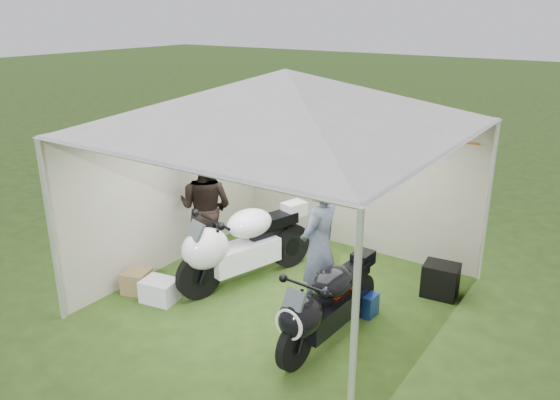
% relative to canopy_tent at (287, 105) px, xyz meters
% --- Properties ---
extents(ground, '(80.00, 80.00, 0.00)m').
position_rel_canopy_tent_xyz_m(ground, '(0.00, -0.03, -2.58)').
color(ground, '#2B4417').
rests_on(ground, ground).
extents(canopy_tent, '(5.66, 5.66, 3.00)m').
position_rel_canopy_tent_xyz_m(canopy_tent, '(0.00, 0.00, 0.00)').
color(canopy_tent, silver).
rests_on(canopy_tent, ground).
extents(motorcycle_white, '(0.93, 2.16, 1.09)m').
position_rel_canopy_tent_xyz_m(motorcycle_white, '(-0.73, -0.06, -1.97)').
color(motorcycle_white, black).
rests_on(motorcycle_white, ground).
extents(motorcycle_black, '(0.49, 1.91, 0.94)m').
position_rel_canopy_tent_xyz_m(motorcycle_black, '(0.98, -0.69, -2.05)').
color(motorcycle_black, black).
rests_on(motorcycle_black, ground).
extents(paddock_stand, '(0.40, 0.26, 0.29)m').
position_rel_canopy_tent_xyz_m(paddock_stand, '(1.03, 0.18, -2.43)').
color(paddock_stand, blue).
rests_on(paddock_stand, ground).
extents(person_dark_jacket, '(0.98, 0.83, 1.76)m').
position_rel_canopy_tent_xyz_m(person_dark_jacket, '(-1.56, 0.19, -1.69)').
color(person_dark_jacket, black).
rests_on(person_dark_jacket, ground).
extents(person_blue_jacket, '(0.46, 0.68, 1.82)m').
position_rel_canopy_tent_xyz_m(person_blue_jacket, '(0.59, -0.16, -1.67)').
color(person_blue_jacket, slate).
rests_on(person_blue_jacket, ground).
extents(equipment_box, '(0.49, 0.41, 0.45)m').
position_rel_canopy_tent_xyz_m(equipment_box, '(1.70, 1.18, -2.35)').
color(equipment_box, black).
rests_on(equipment_box, ground).
extents(crate_0, '(0.50, 0.43, 0.30)m').
position_rel_canopy_tent_xyz_m(crate_0, '(-1.31, -1.05, -2.43)').
color(crate_0, silver).
rests_on(crate_0, ground).
extents(crate_1, '(0.43, 0.43, 0.30)m').
position_rel_canopy_tent_xyz_m(crate_1, '(-1.75, -1.05, -2.42)').
color(crate_1, olive).
rests_on(crate_1, ground).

